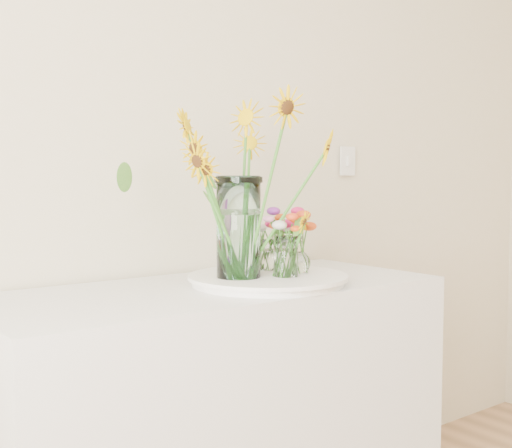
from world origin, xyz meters
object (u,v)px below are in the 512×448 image
at_px(mason_jar, 239,228).
at_px(small_vase_a, 286,257).
at_px(small_vase_b, 298,255).
at_px(small_vase_c, 268,255).
at_px(counter, 220,430).
at_px(tray, 268,280).

relative_size(mason_jar, small_vase_a, 2.42).
height_order(small_vase_b, small_vase_c, small_vase_b).
relative_size(mason_jar, small_vase_b, 2.59).
bearing_deg(small_vase_a, counter, 140.26).
height_order(counter, small_vase_b, small_vase_b).
bearing_deg(tray, mason_jar, 172.57).
relative_size(small_vase_a, small_vase_c, 1.22).
bearing_deg(small_vase_b, small_vase_c, 111.78).
bearing_deg(small_vase_c, counter, -175.24).
relative_size(counter, small_vase_a, 10.94).
distance_m(tray, small_vase_b, 0.13).
xyz_separation_m(tray, mason_jar, (-0.10, 0.01, 0.17)).
bearing_deg(tray, counter, 152.44).
bearing_deg(counter, small_vase_c, 4.76).
xyz_separation_m(mason_jar, small_vase_a, (0.12, -0.07, -0.09)).
distance_m(counter, small_vase_c, 0.57).
distance_m(counter, tray, 0.49).
relative_size(small_vase_b, small_vase_c, 1.14).
xyz_separation_m(counter, small_vase_b, (0.24, -0.08, 0.53)).
xyz_separation_m(mason_jar, small_vase_b, (0.21, -0.03, -0.09)).
bearing_deg(small_vase_c, tray, -128.75).
bearing_deg(mason_jar, small_vase_a, -30.72).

